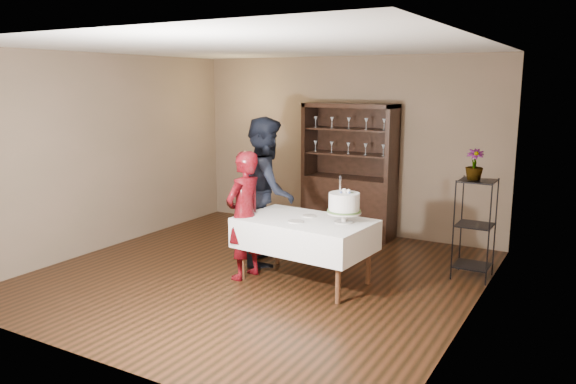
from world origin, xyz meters
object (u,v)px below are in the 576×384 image
woman (244,215)px  cake (344,204)px  plant_etagere (475,225)px  potted_plant (474,164)px  man (267,190)px  china_hutch (349,192)px  cake_table (305,234)px

woman → cake: size_ratio=2.86×
plant_etagere → potted_plant: 0.72m
man → potted_plant: bearing=-102.7°
china_hutch → plant_etagere: bearing=-26.8°
cake → potted_plant: size_ratio=1.48×
china_hutch → plant_etagere: 2.33m
plant_etagere → woman: (-2.37, -1.35, 0.11)m
china_hutch → potted_plant: 2.39m
plant_etagere → woman: woman is taller
woman → cake: woman is taller
cake_table → cake: bearing=9.9°
china_hutch → cake: china_hutch is taller
cake_table → man: 0.99m
plant_etagere → woman: 2.73m
potted_plant → china_hutch: bearing=152.7°
plant_etagere → cake_table: (-1.67, -1.13, -0.07)m
man → cake: bearing=-135.0°
plant_etagere → man: 2.58m
man → cake: 1.31m
woman → potted_plant: bearing=126.9°
potted_plant → man: bearing=-164.2°
woman → china_hutch: bearing=179.7°
plant_etagere → cake: size_ratio=2.24×
woman → cake: bearing=111.1°
cake → potted_plant: bearing=42.2°
china_hutch → plant_etagere: size_ratio=1.67×
cake_table → woman: 0.75m
china_hutch → cake_table: size_ratio=1.26×
cake_table → cake: size_ratio=2.97×
plant_etagere → cake_table: bearing=-145.9°
plant_etagere → china_hutch: bearing=153.2°
china_hutch → cake: 2.29m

